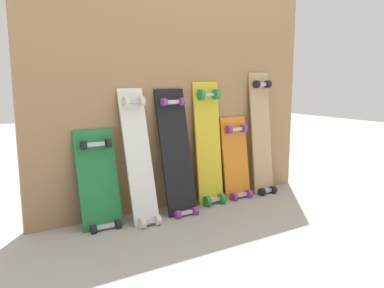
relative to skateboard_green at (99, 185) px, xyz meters
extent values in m
plane|color=#9E9991|center=(0.62, 0.04, -0.25)|extent=(12.00, 12.00, 0.00)
cube|color=#99724C|center=(0.62, 0.11, 0.62)|extent=(2.06, 0.04, 1.74)
cube|color=#1E7238|center=(0.00, 0.01, 0.00)|extent=(0.24, 0.17, 0.64)
cube|color=#B7B7BF|center=(0.00, -0.08, -0.23)|extent=(0.11, 0.04, 0.03)
cube|color=#B7B7BF|center=(0.00, 0.04, 0.24)|extent=(0.11, 0.04, 0.03)
cylinder|color=black|center=(-0.07, -0.09, -0.22)|extent=(0.03, 0.05, 0.05)
cylinder|color=black|center=(0.07, -0.09, -0.22)|extent=(0.03, 0.05, 0.05)
cylinder|color=black|center=(-0.07, 0.02, 0.24)|extent=(0.03, 0.05, 0.05)
cylinder|color=black|center=(0.07, 0.02, 0.24)|extent=(0.03, 0.05, 0.05)
cube|color=silver|center=(0.24, -0.03, 0.12)|extent=(0.16, 0.25, 0.87)
cube|color=#B7B7BF|center=(0.24, -0.15, -0.22)|extent=(0.07, 0.04, 0.03)
cube|color=#B7B7BF|center=(0.24, 0.04, 0.47)|extent=(0.07, 0.04, 0.03)
cylinder|color=beige|center=(0.19, -0.17, -0.22)|extent=(0.03, 0.06, 0.06)
cylinder|color=beige|center=(0.29, -0.17, -0.22)|extent=(0.03, 0.06, 0.06)
cylinder|color=beige|center=(0.19, 0.02, 0.48)|extent=(0.03, 0.06, 0.06)
cylinder|color=beige|center=(0.29, 0.02, 0.48)|extent=(0.03, 0.06, 0.06)
cube|color=black|center=(0.51, -0.02, 0.11)|extent=(0.21, 0.22, 0.87)
cube|color=#B7B7BF|center=(0.51, -0.12, -0.23)|extent=(0.09, 0.04, 0.03)
cube|color=#B7B7BF|center=(0.51, 0.04, 0.46)|extent=(0.09, 0.04, 0.03)
cylinder|color=purple|center=(0.45, -0.14, -0.22)|extent=(0.03, 0.05, 0.05)
cylinder|color=purple|center=(0.58, -0.14, -0.22)|extent=(0.03, 0.05, 0.05)
cylinder|color=purple|center=(0.45, 0.02, 0.47)|extent=(0.03, 0.05, 0.05)
cylinder|color=purple|center=(0.58, 0.02, 0.47)|extent=(0.03, 0.05, 0.05)
cube|color=gold|center=(0.79, 0.03, 0.14)|extent=(0.20, 0.12, 0.90)
cube|color=#B7B7BF|center=(0.79, -0.03, -0.21)|extent=(0.09, 0.04, 0.03)
cube|color=#B7B7BF|center=(0.79, 0.05, 0.50)|extent=(0.09, 0.04, 0.03)
cylinder|color=#268C3F|center=(0.73, -0.05, -0.21)|extent=(0.03, 0.07, 0.07)
cylinder|color=#268C3F|center=(0.86, -0.05, -0.21)|extent=(0.03, 0.07, 0.07)
cylinder|color=#268C3F|center=(0.73, 0.03, 0.51)|extent=(0.03, 0.07, 0.07)
cylinder|color=#268C3F|center=(0.86, 0.03, 0.51)|extent=(0.03, 0.07, 0.07)
cube|color=orange|center=(1.04, 0.03, 0.01)|extent=(0.22, 0.11, 0.65)
cube|color=#B7B7BF|center=(1.04, -0.03, -0.22)|extent=(0.10, 0.04, 0.03)
cube|color=#B7B7BF|center=(1.04, 0.05, 0.25)|extent=(0.10, 0.04, 0.03)
cylinder|color=purple|center=(0.97, -0.04, -0.22)|extent=(0.03, 0.06, 0.06)
cylinder|color=purple|center=(1.11, -0.04, -0.22)|extent=(0.03, 0.06, 0.06)
cylinder|color=purple|center=(0.97, 0.03, 0.25)|extent=(0.03, 0.06, 0.06)
cylinder|color=purple|center=(1.11, 0.03, 0.25)|extent=(0.03, 0.06, 0.06)
cube|color=tan|center=(1.28, 0.03, 0.17)|extent=(0.18, 0.13, 0.97)
cube|color=#B7B7BF|center=(1.28, -0.04, -0.22)|extent=(0.08, 0.04, 0.03)
cube|color=#B7B7BF|center=(1.28, 0.05, 0.57)|extent=(0.08, 0.04, 0.03)
cylinder|color=black|center=(1.22, -0.06, -0.22)|extent=(0.03, 0.06, 0.06)
cylinder|color=black|center=(1.33, -0.06, -0.22)|extent=(0.03, 0.06, 0.06)
cylinder|color=black|center=(1.22, 0.03, 0.57)|extent=(0.03, 0.06, 0.06)
cylinder|color=black|center=(1.33, 0.03, 0.57)|extent=(0.03, 0.06, 0.06)
camera|label=1|loc=(-0.72, -2.15, 0.61)|focal=36.57mm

